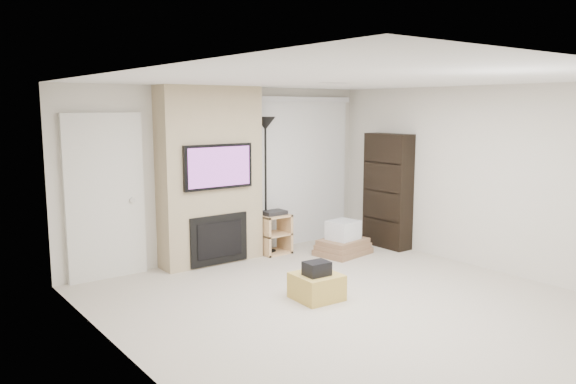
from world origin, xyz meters
TOP-DOWN VIEW (x-y plane):
  - floor at (0.00, 0.00)m, footprint 5.00×5.50m
  - ceiling at (0.00, 0.00)m, footprint 5.00×5.50m
  - wall_back at (0.00, 2.75)m, footprint 5.00×0.00m
  - wall_left at (-2.50, 0.00)m, footprint 0.00×5.50m
  - wall_right at (2.50, 0.00)m, footprint 0.00×5.50m
  - hvac_vent at (0.40, 0.80)m, footprint 0.35×0.18m
  - ottoman at (-0.17, 0.43)m, footprint 0.53×0.53m
  - black_bag at (-0.20, 0.39)m, footprint 0.29×0.24m
  - fireplace_wall at (-0.35, 2.54)m, footprint 1.50×0.47m
  - entry_door at (-1.80, 2.71)m, footprint 1.02×0.11m
  - vertical_blinds at (1.40, 2.70)m, footprint 1.98×0.10m
  - floor_lamp at (0.57, 2.50)m, footprint 0.31×0.31m
  - av_stand at (0.65, 2.41)m, footprint 0.45×0.38m
  - box_stack at (1.44, 1.72)m, footprint 0.85×0.70m
  - bookshelf at (2.34, 1.67)m, footprint 0.30×0.80m

SIDE VIEW (x-z plane):
  - floor at x=0.00m, z-range 0.00..0.00m
  - ottoman at x=-0.17m, z-range 0.00..0.30m
  - box_stack at x=1.44m, z-range -0.06..0.46m
  - av_stand at x=0.65m, z-range 0.02..0.68m
  - black_bag at x=-0.20m, z-range 0.30..0.46m
  - bookshelf at x=2.34m, z-range 0.00..1.80m
  - entry_door at x=-1.80m, z-range -0.02..2.12m
  - fireplace_wall at x=-0.35m, z-range -0.01..2.49m
  - wall_back at x=0.00m, z-range 0.00..2.50m
  - wall_left at x=-2.50m, z-range 0.00..2.50m
  - wall_right at x=2.50m, z-range 0.00..2.50m
  - vertical_blinds at x=1.40m, z-range 0.09..2.46m
  - floor_lamp at x=0.57m, z-range 0.59..2.66m
  - hvac_vent at x=0.40m, z-range 2.49..2.50m
  - ceiling at x=0.00m, z-range 2.50..2.50m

